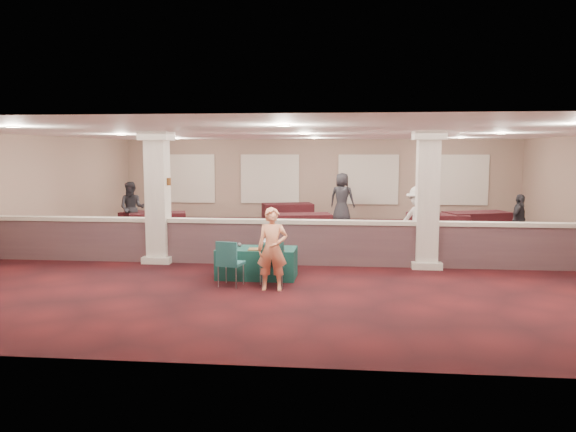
# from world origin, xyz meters

# --- Properties ---
(ground) EXTENTS (16.00, 16.00, 0.00)m
(ground) POSITION_xyz_m (0.00, 0.00, 0.00)
(ground) COLOR #3F0F12
(ground) RESTS_ON ground
(wall_back) EXTENTS (16.00, 0.04, 3.20)m
(wall_back) POSITION_xyz_m (0.00, 8.00, 1.60)
(wall_back) COLOR gray
(wall_back) RESTS_ON ground
(wall_front) EXTENTS (16.00, 0.04, 3.20)m
(wall_front) POSITION_xyz_m (0.00, -8.00, 1.60)
(wall_front) COLOR gray
(wall_front) RESTS_ON ground
(wall_left) EXTENTS (0.04, 16.00, 3.20)m
(wall_left) POSITION_xyz_m (-8.00, 0.00, 1.60)
(wall_left) COLOR gray
(wall_left) RESTS_ON ground
(ceiling) EXTENTS (16.00, 16.00, 0.02)m
(ceiling) POSITION_xyz_m (0.00, 0.00, 3.20)
(ceiling) COLOR white
(ceiling) RESTS_ON wall_back
(partition_wall) EXTENTS (15.60, 0.28, 1.10)m
(partition_wall) POSITION_xyz_m (0.00, -1.50, 0.57)
(partition_wall) COLOR #4E353E
(partition_wall) RESTS_ON ground
(column_left) EXTENTS (0.72, 0.72, 3.20)m
(column_left) POSITION_xyz_m (-3.50, -1.50, 1.64)
(column_left) COLOR beige
(column_left) RESTS_ON ground
(column_right) EXTENTS (0.72, 0.72, 3.20)m
(column_right) POSITION_xyz_m (3.00, -1.50, 1.64)
(column_right) COLOR beige
(column_right) RESTS_ON ground
(sconce_left) EXTENTS (0.12, 0.12, 0.18)m
(sconce_left) POSITION_xyz_m (-3.78, -1.50, 2.00)
(sconce_left) COLOR brown
(sconce_left) RESTS_ON column_left
(sconce_right) EXTENTS (0.12, 0.12, 0.18)m
(sconce_right) POSITION_xyz_m (-3.22, -1.50, 2.00)
(sconce_right) COLOR brown
(sconce_right) RESTS_ON column_left
(near_table) EXTENTS (1.71, 0.87, 0.65)m
(near_table) POSITION_xyz_m (-0.81, -3.00, 0.33)
(near_table) COLOR #0F3A32
(near_table) RESTS_ON ground
(conf_chair_main) EXTENTS (0.58, 0.58, 0.95)m
(conf_chair_main) POSITION_xyz_m (-0.37, -3.86, 0.56)
(conf_chair_main) COLOR #1F5B5B
(conf_chair_main) RESTS_ON ground
(conf_chair_side) EXTENTS (0.56, 0.56, 0.94)m
(conf_chair_side) POSITION_xyz_m (-1.24, -3.86, 0.56)
(conf_chair_side) COLOR #1F5B5B
(conf_chair_side) RESTS_ON ground
(woman) EXTENTS (0.61, 0.42, 1.65)m
(woman) POSITION_xyz_m (-0.33, -4.04, 0.82)
(woman) COLOR #FFA06E
(woman) RESTS_ON ground
(far_table_front_left) EXTENTS (1.98, 1.40, 0.73)m
(far_table_front_left) POSITION_xyz_m (-5.06, 3.00, 0.36)
(far_table_front_left) COLOR black
(far_table_front_left) RESTS_ON ground
(far_table_front_center) EXTENTS (1.97, 1.29, 0.74)m
(far_table_front_center) POSITION_xyz_m (-0.27, 3.00, 0.37)
(far_table_front_center) COLOR black
(far_table_front_center) RESTS_ON ground
(far_table_front_right) EXTENTS (2.01, 1.15, 0.78)m
(far_table_front_right) POSITION_xyz_m (3.96, 3.00, 0.39)
(far_table_front_right) COLOR black
(far_table_front_right) RESTS_ON ground
(far_table_back_left) EXTENTS (1.88, 1.15, 0.72)m
(far_table_back_left) POSITION_xyz_m (-5.46, 3.20, 0.36)
(far_table_back_left) COLOR black
(far_table_back_left) RESTS_ON ground
(far_table_back_center) EXTENTS (2.06, 1.43, 0.76)m
(far_table_back_center) POSITION_xyz_m (-1.09, 6.22, 0.38)
(far_table_back_center) COLOR black
(far_table_back_center) RESTS_ON ground
(far_table_back_right) EXTENTS (2.22, 1.59, 0.81)m
(far_table_back_right) POSITION_xyz_m (5.30, 3.45, 0.41)
(far_table_back_right) COLOR black
(far_table_back_right) RESTS_ON ground
(attendee_a) EXTENTS (0.90, 0.58, 1.74)m
(attendee_a) POSITION_xyz_m (-5.89, 2.88, 0.87)
(attendee_a) COLOR black
(attendee_a) RESTS_ON ground
(attendee_b) EXTENTS (1.28, 1.07, 1.83)m
(attendee_b) POSITION_xyz_m (3.00, 0.00, 0.92)
(attendee_b) COLOR beige
(attendee_b) RESTS_ON ground
(attendee_c) EXTENTS (0.87, 0.98, 1.53)m
(attendee_c) POSITION_xyz_m (6.00, 1.52, 0.77)
(attendee_c) COLOR black
(attendee_c) RESTS_ON ground
(attendee_d) EXTENTS (1.06, 0.76, 1.93)m
(attendee_d) POSITION_xyz_m (0.97, 6.37, 0.96)
(attendee_d) COLOR black
(attendee_d) RESTS_ON ground
(laptop_base) EXTENTS (0.30, 0.21, 0.02)m
(laptop_base) POSITION_xyz_m (-0.54, -3.05, 0.66)
(laptop_base) COLOR silver
(laptop_base) RESTS_ON near_table
(laptop_screen) EXTENTS (0.30, 0.01, 0.20)m
(laptop_screen) POSITION_xyz_m (-0.54, -2.94, 0.77)
(laptop_screen) COLOR silver
(laptop_screen) RESTS_ON near_table
(screen_glow) EXTENTS (0.27, 0.01, 0.17)m
(screen_glow) POSITION_xyz_m (-0.54, -2.95, 0.75)
(screen_glow) COLOR silver
(screen_glow) RESTS_ON near_table
(knitting) EXTENTS (0.36, 0.27, 0.03)m
(knitting) POSITION_xyz_m (-0.76, -3.22, 0.67)
(knitting) COLOR orange
(knitting) RESTS_ON near_table
(yarn_cream) EXTENTS (0.10, 0.10, 0.10)m
(yarn_cream) POSITION_xyz_m (-1.30, -3.08, 0.70)
(yarn_cream) COLOR beige
(yarn_cream) RESTS_ON near_table
(yarn_red) EXTENTS (0.09, 0.09, 0.09)m
(yarn_red) POSITION_xyz_m (-1.43, -2.95, 0.70)
(yarn_red) COLOR maroon
(yarn_red) RESTS_ON near_table
(yarn_grey) EXTENTS (0.09, 0.09, 0.09)m
(yarn_grey) POSITION_xyz_m (-1.21, -2.89, 0.70)
(yarn_grey) COLOR #4D4D52
(yarn_grey) RESTS_ON near_table
(scissors) EXTENTS (0.11, 0.03, 0.01)m
(scissors) POSITION_xyz_m (-0.23, -3.26, 0.66)
(scissors) COLOR red
(scissors) RESTS_ON near_table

